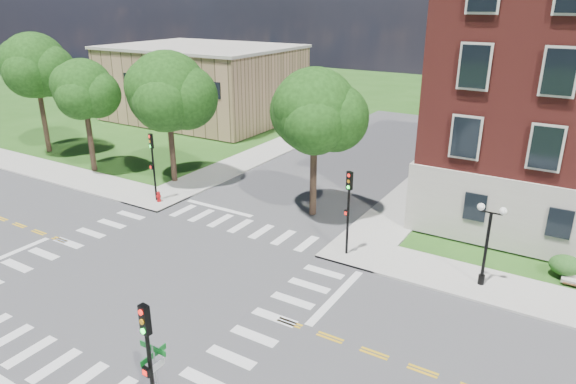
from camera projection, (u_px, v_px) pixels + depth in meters
The scene contains 18 objects.
ground at pixel (158, 276), 26.58m from camera, with size 160.00×160.00×0.00m, color #244F16.
road_ew at pixel (158, 275), 26.57m from camera, with size 90.00×12.00×0.01m, color #3D3D3F.
road_ns at pixel (158, 275), 26.57m from camera, with size 12.00×90.00×0.01m, color #3D3D3F.
sidewalk_ne at pixel (523, 232), 31.35m from camera, with size 34.00×34.00×0.12m.
sidewalk_nw at pixel (157, 157), 46.31m from camera, with size 34.00×34.00×0.12m.
crosswalk_east at pixel (274, 318), 23.07m from camera, with size 2.20×10.20×0.02m, color silver, non-canonical shape.
stop_bar_east at pixel (336, 297), 24.69m from camera, with size 0.40×5.50×0.00m, color silver.
secondary_building at pixel (203, 82), 59.72m from camera, with size 20.40×15.40×8.30m.
tree_a at pixel (35, 66), 44.97m from camera, with size 5.69×5.69×10.66m.
tree_b at pixel (83, 89), 40.16m from camera, with size 4.67×4.67×9.04m.
tree_c at pixel (167, 92), 37.63m from camera, with size 5.95×5.95×9.91m.
tree_d at pixel (315, 111), 31.46m from camera, with size 5.29×5.29×9.53m.
traffic_signal_se at pixel (148, 354), 15.83m from camera, with size 0.35×0.39×4.80m.
traffic_signal_ne at pixel (348, 202), 27.56m from camera, with size 0.38×0.46×4.80m.
traffic_signal_nw at pixel (153, 159), 35.07m from camera, with size 0.38×0.46×4.80m.
twin_lamp_west at pixel (487, 240), 24.73m from camera, with size 1.36×0.36×4.23m.
street_sign_pole at pixel (155, 369), 16.46m from camera, with size 1.10×1.10×3.10m.
fire_hydrant at pixel (159, 197), 35.82m from camera, with size 0.35×0.35×0.75m.
Camera 1 is at (17.90, -16.39, 13.47)m, focal length 32.00 mm.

